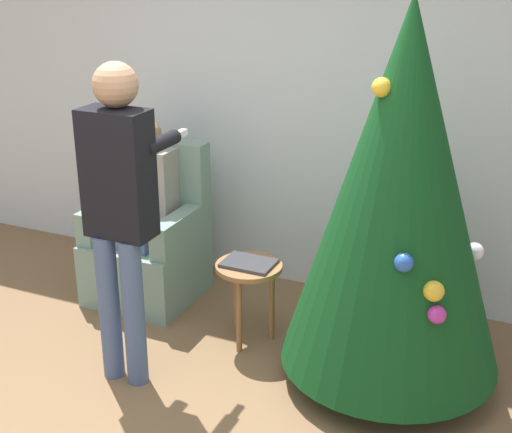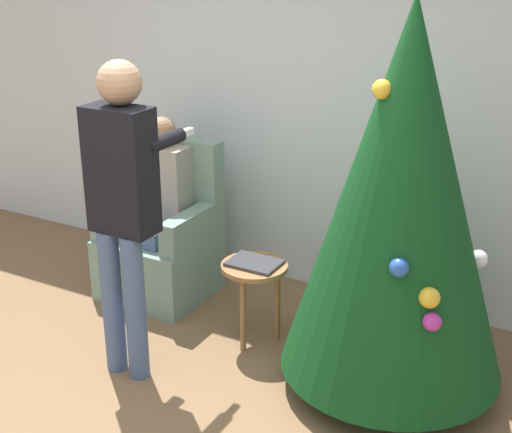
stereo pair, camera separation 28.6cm
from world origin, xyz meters
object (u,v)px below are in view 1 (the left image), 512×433
Objects in this scene: armchair at (150,245)px; person_seated at (144,204)px; side_stool at (249,277)px; person_standing at (119,199)px; christmas_tree at (400,191)px.

armchair is 0.32m from person_seated.
side_stool is (0.90, -0.30, 0.07)m from armchair.
person_standing reaches higher than armchair.
person_standing is at bearing -157.74° from christmas_tree.
person_seated is 1.05m from person_standing.
person_standing is 3.43× the size of side_stool.
person_seated is 0.70× the size of person_standing.
christmas_tree reaches higher than side_stool.
side_stool is at bearing 52.19° from person_standing.
side_stool is (-0.89, 0.05, -0.70)m from christmas_tree.
person_standing is at bearing -64.71° from armchair.
christmas_tree is 1.98× the size of armchair.
christmas_tree is 1.48m from person_standing.
christmas_tree is 1.19× the size of person_standing.
christmas_tree is 1.14m from side_stool.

